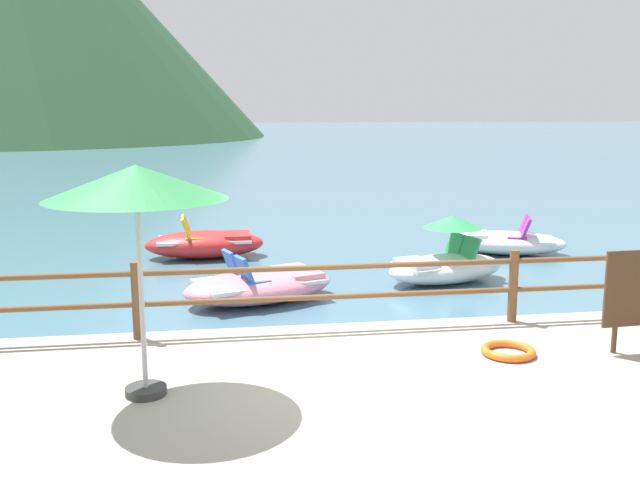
{
  "coord_description": "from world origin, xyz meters",
  "views": [
    {
      "loc": [
        -1.44,
        -6.94,
        3.16
      ],
      "look_at": [
        0.37,
        5.0,
        0.9
      ],
      "focal_mm": 40.0,
      "sensor_mm": 36.0,
      "label": 1
    }
  ],
  "objects_px": {
    "pedal_boat_2": "(446,261)",
    "pedal_boat_0": "(205,243)",
    "beach_umbrella": "(136,186)",
    "pedal_boat_1": "(260,285)",
    "life_ring": "(508,351)",
    "pedal_boat_3": "(506,242)"
  },
  "relations": [
    {
      "from": "beach_umbrella",
      "to": "pedal_boat_2",
      "type": "bearing_deg",
      "value": 48.31
    },
    {
      "from": "beach_umbrella",
      "to": "pedal_boat_0",
      "type": "xyz_separation_m",
      "value": [
        0.51,
        8.35,
        -2.14
      ]
    },
    {
      "from": "pedal_boat_2",
      "to": "beach_umbrella",
      "type": "bearing_deg",
      "value": -131.69
    },
    {
      "from": "beach_umbrella",
      "to": "pedal_boat_3",
      "type": "xyz_separation_m",
      "value": [
        6.99,
        7.76,
        -2.18
      ]
    },
    {
      "from": "pedal_boat_2",
      "to": "pedal_boat_1",
      "type": "bearing_deg",
      "value": -167.33
    },
    {
      "from": "pedal_boat_0",
      "to": "pedal_boat_3",
      "type": "distance_m",
      "value": 6.51
    },
    {
      "from": "life_ring",
      "to": "pedal_boat_3",
      "type": "bearing_deg",
      "value": 67.16
    },
    {
      "from": "beach_umbrella",
      "to": "pedal_boat_1",
      "type": "relative_size",
      "value": 0.78
    },
    {
      "from": "life_ring",
      "to": "pedal_boat_3",
      "type": "height_order",
      "value": "pedal_boat_3"
    },
    {
      "from": "beach_umbrella",
      "to": "pedal_boat_2",
      "type": "relative_size",
      "value": 0.88
    },
    {
      "from": "pedal_boat_1",
      "to": "pedal_boat_3",
      "type": "bearing_deg",
      "value": 28.81
    },
    {
      "from": "pedal_boat_0",
      "to": "beach_umbrella",
      "type": "bearing_deg",
      "value": -93.46
    },
    {
      "from": "pedal_boat_2",
      "to": "pedal_boat_0",
      "type": "bearing_deg",
      "value": 146.64
    },
    {
      "from": "pedal_boat_3",
      "to": "beach_umbrella",
      "type": "bearing_deg",
      "value": -132.02
    },
    {
      "from": "life_ring",
      "to": "pedal_boat_1",
      "type": "bearing_deg",
      "value": 121.4
    },
    {
      "from": "life_ring",
      "to": "pedal_boat_1",
      "type": "distance_m",
      "value": 4.86
    },
    {
      "from": "beach_umbrella",
      "to": "pedal_boat_1",
      "type": "distance_m",
      "value": 5.37
    },
    {
      "from": "life_ring",
      "to": "beach_umbrella",
      "type": "bearing_deg",
      "value": -172.02
    },
    {
      "from": "life_ring",
      "to": "pedal_boat_0",
      "type": "bearing_deg",
      "value": 113.88
    },
    {
      "from": "pedal_boat_0",
      "to": "pedal_boat_2",
      "type": "height_order",
      "value": "pedal_boat_2"
    },
    {
      "from": "beach_umbrella",
      "to": "life_ring",
      "type": "distance_m",
      "value": 4.47
    },
    {
      "from": "life_ring",
      "to": "pedal_boat_2",
      "type": "bearing_deg",
      "value": 79.42
    }
  ]
}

